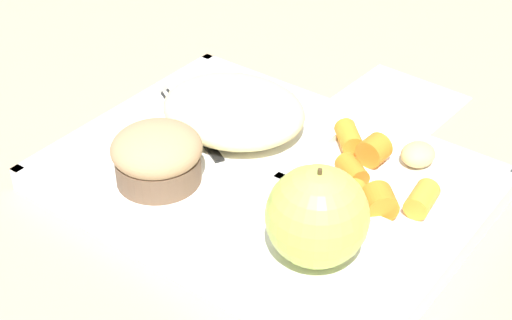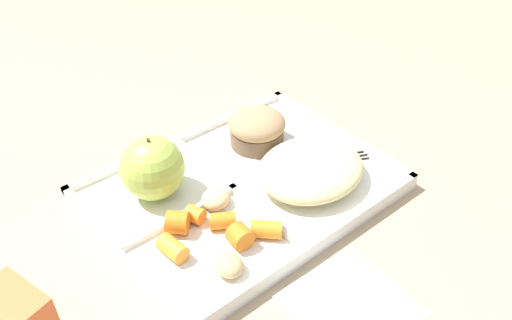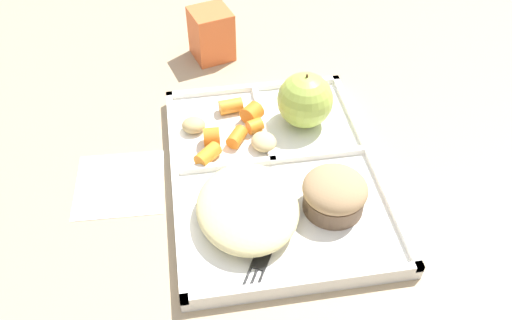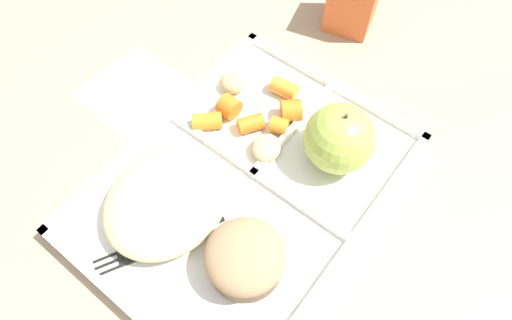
# 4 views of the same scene
# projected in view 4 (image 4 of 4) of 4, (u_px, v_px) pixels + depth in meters

# --- Properties ---
(ground) EXTENTS (6.00, 6.00, 0.00)m
(ground) POSITION_uv_depth(u_px,v_px,m) (246.00, 189.00, 0.53)
(ground) COLOR tan
(lunch_tray) EXTENTS (0.38, 0.28, 0.02)m
(lunch_tray) POSITION_uv_depth(u_px,v_px,m) (247.00, 185.00, 0.52)
(lunch_tray) COLOR white
(lunch_tray) RESTS_ON ground
(green_apple) EXTENTS (0.08, 0.08, 0.09)m
(green_apple) POSITION_uv_depth(u_px,v_px,m) (339.00, 139.00, 0.50)
(green_apple) COLOR #A8C14C
(green_apple) RESTS_ON lunch_tray
(bran_muffin) EXTENTS (0.08, 0.08, 0.05)m
(bran_muffin) POSITION_uv_depth(u_px,v_px,m) (245.00, 258.00, 0.45)
(bran_muffin) COLOR brown
(bran_muffin) RESTS_ON lunch_tray
(carrot_slice_back) EXTENTS (0.03, 0.03, 0.02)m
(carrot_slice_back) POSITION_uv_depth(u_px,v_px,m) (279.00, 126.00, 0.55)
(carrot_slice_back) COLOR orange
(carrot_slice_back) RESTS_ON lunch_tray
(carrot_slice_small) EXTENTS (0.04, 0.03, 0.02)m
(carrot_slice_small) POSITION_uv_depth(u_px,v_px,m) (251.00, 124.00, 0.55)
(carrot_slice_small) COLOR orange
(carrot_slice_small) RESTS_ON lunch_tray
(carrot_slice_large) EXTENTS (0.04, 0.04, 0.02)m
(carrot_slice_large) POSITION_uv_depth(u_px,v_px,m) (207.00, 121.00, 0.55)
(carrot_slice_large) COLOR orange
(carrot_slice_large) RESTS_ON lunch_tray
(carrot_slice_tilted) EXTENTS (0.03, 0.04, 0.02)m
(carrot_slice_tilted) POSITION_uv_depth(u_px,v_px,m) (284.00, 88.00, 0.57)
(carrot_slice_tilted) COLOR orange
(carrot_slice_tilted) RESTS_ON lunch_tray
(carrot_slice_center) EXTENTS (0.03, 0.02, 0.03)m
(carrot_slice_center) POSITION_uv_depth(u_px,v_px,m) (229.00, 107.00, 0.56)
(carrot_slice_center) COLOR orange
(carrot_slice_center) RESTS_ON lunch_tray
(carrot_slice_edge) EXTENTS (0.04, 0.04, 0.03)m
(carrot_slice_edge) POSITION_uv_depth(u_px,v_px,m) (291.00, 111.00, 0.55)
(carrot_slice_edge) COLOR orange
(carrot_slice_edge) RESTS_ON lunch_tray
(potato_chunk_golden) EXTENTS (0.05, 0.05, 0.02)m
(potato_chunk_golden) POSITION_uv_depth(u_px,v_px,m) (266.00, 148.00, 0.53)
(potato_chunk_golden) COLOR tan
(potato_chunk_golden) RESTS_ON lunch_tray
(potato_chunk_corner) EXTENTS (0.03, 0.04, 0.02)m
(potato_chunk_corner) POSITION_uv_depth(u_px,v_px,m) (232.00, 83.00, 0.58)
(potato_chunk_corner) COLOR tan
(potato_chunk_corner) RESTS_ON lunch_tray
(egg_noodle_pile) EXTENTS (0.15, 0.13, 0.04)m
(egg_noodle_pile) POSITION_uv_depth(u_px,v_px,m) (167.00, 199.00, 0.49)
(egg_noodle_pile) COLOR beige
(egg_noodle_pile) RESTS_ON lunch_tray
(meatball_back) EXTENTS (0.03, 0.03, 0.03)m
(meatball_back) POSITION_uv_depth(u_px,v_px,m) (154.00, 211.00, 0.48)
(meatball_back) COLOR #755B4C
(meatball_back) RESTS_ON lunch_tray
(meatball_front) EXTENTS (0.04, 0.04, 0.04)m
(meatball_front) POSITION_uv_depth(u_px,v_px,m) (147.00, 195.00, 0.49)
(meatball_front) COLOR brown
(meatball_front) RESTS_ON lunch_tray
(plastic_fork) EXTENTS (0.14, 0.08, 0.00)m
(plastic_fork) POSITION_uv_depth(u_px,v_px,m) (155.00, 245.00, 0.48)
(plastic_fork) COLOR black
(plastic_fork) RESTS_ON lunch_tray
(paper_napkin) EXTENTS (0.13, 0.13, 0.00)m
(paper_napkin) POSITION_uv_depth(u_px,v_px,m) (134.00, 91.00, 0.60)
(paper_napkin) COLOR white
(paper_napkin) RESTS_ON ground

